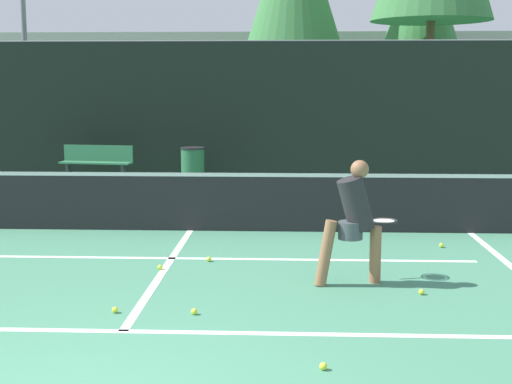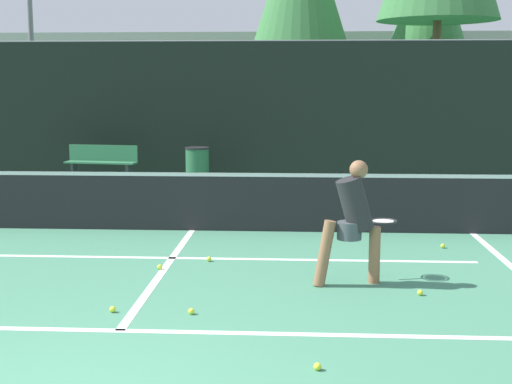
{
  "view_description": "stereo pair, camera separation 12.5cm",
  "coord_description": "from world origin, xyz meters",
  "px_view_note": "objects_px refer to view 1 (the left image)",
  "views": [
    {
      "loc": [
        1.57,
        -4.68,
        2.36
      ],
      "look_at": [
        1.16,
        4.6,
        0.95
      ],
      "focal_mm": 50.0,
      "sensor_mm": 36.0,
      "label": 1
    },
    {
      "loc": [
        1.7,
        -4.68,
        2.36
      ],
      "look_at": [
        1.16,
        4.6,
        0.95
      ],
      "focal_mm": 50.0,
      "sensor_mm": 36.0,
      "label": 2
    }
  ],
  "objects_px": {
    "parked_car": "(329,144)",
    "courtside_bench": "(97,161)",
    "player_practicing": "(354,217)",
    "trash_bin": "(193,164)"
  },
  "relations": [
    {
      "from": "parked_car",
      "to": "courtside_bench",
      "type": "bearing_deg",
      "value": -147.85
    },
    {
      "from": "courtside_bench",
      "to": "player_practicing",
      "type": "bearing_deg",
      "value": -50.49
    },
    {
      "from": "courtside_bench",
      "to": "trash_bin",
      "type": "xyz_separation_m",
      "value": [
        2.37,
        0.14,
        -0.07
      ]
    },
    {
      "from": "courtside_bench",
      "to": "parked_car",
      "type": "bearing_deg",
      "value": 40.26
    },
    {
      "from": "courtside_bench",
      "to": "parked_car",
      "type": "distance_m",
      "value": 7.01
    },
    {
      "from": "player_practicing",
      "to": "parked_car",
      "type": "distance_m",
      "value": 12.77
    },
    {
      "from": "courtside_bench",
      "to": "trash_bin",
      "type": "height_order",
      "value": "courtside_bench"
    },
    {
      "from": "player_practicing",
      "to": "parked_car",
      "type": "height_order",
      "value": "player_practicing"
    },
    {
      "from": "courtside_bench",
      "to": "trash_bin",
      "type": "distance_m",
      "value": 2.37
    },
    {
      "from": "player_practicing",
      "to": "trash_bin",
      "type": "bearing_deg",
      "value": 94.52
    }
  ]
}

